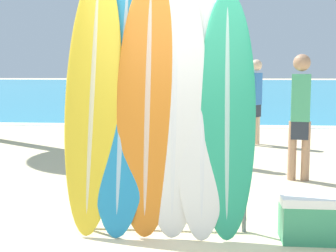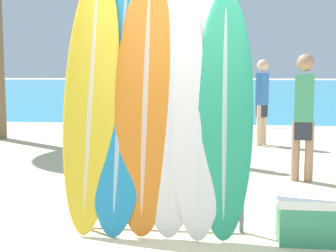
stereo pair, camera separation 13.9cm
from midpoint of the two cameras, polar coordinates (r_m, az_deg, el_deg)
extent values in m
plane|color=beige|center=(3.87, 1.66, -14.96)|extent=(160.00, 160.00, 0.00)
cube|color=teal|center=(41.77, 4.71, 4.81)|extent=(120.00, 60.00, 0.00)
cube|color=white|center=(12.13, 3.98, 0.02)|extent=(120.00, 0.60, 0.01)
cylinder|color=slate|center=(4.39, -11.76, -6.78)|extent=(0.04, 0.04, 0.83)
cylinder|color=slate|center=(4.22, 8.39, -7.27)|extent=(0.04, 0.04, 0.83)
cylinder|color=slate|center=(4.16, -1.91, -1.86)|extent=(1.54, 0.04, 0.04)
cylinder|color=slate|center=(4.32, -1.88, -10.94)|extent=(1.54, 0.04, 0.04)
ellipsoid|color=yellow|center=(4.32, -10.03, 3.78)|extent=(0.51, 0.76, 2.43)
ellipsoid|color=beige|center=(4.32, -10.03, 3.78)|extent=(0.09, 0.74, 2.34)
ellipsoid|color=teal|center=(4.28, -6.47, 3.89)|extent=(0.58, 0.84, 2.44)
ellipsoid|color=#98BACC|center=(4.28, -6.47, 3.89)|extent=(0.11, 0.82, 2.35)
ellipsoid|color=orange|center=(4.19, -3.39, 3.16)|extent=(0.57, 0.67, 2.34)
ellipsoid|color=beige|center=(4.19, -3.39, 3.16)|extent=(0.10, 0.66, 2.25)
ellipsoid|color=silver|center=(4.17, -0.16, 3.27)|extent=(0.58, 0.68, 2.36)
ellipsoid|color=silver|center=(4.17, -0.16, 3.27)|extent=(0.10, 0.67, 2.27)
ellipsoid|color=silver|center=(4.17, 3.34, 2.76)|extent=(0.52, 0.81, 2.29)
ellipsoid|color=silver|center=(4.17, 3.34, 2.76)|extent=(0.09, 0.78, 2.20)
ellipsoid|color=#289E70|center=(4.14, 6.26, 1.97)|extent=(0.50, 0.69, 2.18)
ellipsoid|color=#9AC3B3|center=(4.14, 6.26, 1.97)|extent=(0.09, 0.68, 2.10)
cylinder|color=tan|center=(7.15, 4.77, -1.82)|extent=(0.10, 0.10, 0.73)
cylinder|color=tan|center=(7.29, 4.16, -1.65)|extent=(0.10, 0.10, 0.73)
cube|color=gold|center=(7.19, 4.48, 0.29)|extent=(0.21, 0.24, 0.22)
cube|color=#42996B|center=(7.15, 4.51, 3.44)|extent=(0.23, 0.26, 0.57)
sphere|color=tan|center=(7.14, 4.54, 6.83)|extent=(0.21, 0.21, 0.21)
cylinder|color=#846047|center=(9.12, -2.20, 0.08)|extent=(0.10, 0.10, 0.74)
cylinder|color=#846047|center=(9.09, -3.18, 0.05)|extent=(0.10, 0.10, 0.74)
cube|color=#385693|center=(9.08, -2.70, 1.68)|extent=(0.24, 0.19, 0.22)
cube|color=white|center=(9.05, -2.71, 4.20)|extent=(0.26, 0.21, 0.58)
sphere|color=#846047|center=(9.04, -2.73, 6.89)|extent=(0.21, 0.21, 0.21)
cylinder|color=beige|center=(9.11, 9.88, 0.10)|extent=(0.11, 0.11, 0.78)
cylinder|color=beige|center=(9.26, 10.39, 0.20)|extent=(0.11, 0.11, 0.78)
cube|color=#282D38|center=(9.16, 10.17, 1.85)|extent=(0.23, 0.26, 0.23)
cube|color=#3370BC|center=(9.13, 10.23, 4.48)|extent=(0.26, 0.28, 0.61)
sphere|color=beige|center=(9.12, 10.29, 7.30)|extent=(0.22, 0.22, 0.22)
cylinder|color=#A87A5B|center=(6.33, 14.30, -2.93)|extent=(0.11, 0.11, 0.78)
cylinder|color=#A87A5B|center=(6.33, 15.83, -2.97)|extent=(0.11, 0.11, 0.78)
cube|color=#282D38|center=(6.29, 15.14, -0.50)|extent=(0.24, 0.17, 0.23)
cube|color=#42996B|center=(6.25, 15.26, 3.34)|extent=(0.26, 0.19, 0.61)
sphere|color=#A87A5B|center=(6.24, 15.39, 7.46)|extent=(0.22, 0.22, 0.22)
cube|color=#389366|center=(4.19, 16.71, -11.20)|extent=(0.59, 0.31, 0.32)
cube|color=white|center=(4.14, 16.80, -8.62)|extent=(0.62, 0.32, 0.07)
camera|label=1|loc=(0.07, -90.81, -0.10)|focal=50.00mm
camera|label=2|loc=(0.07, 89.19, 0.10)|focal=50.00mm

